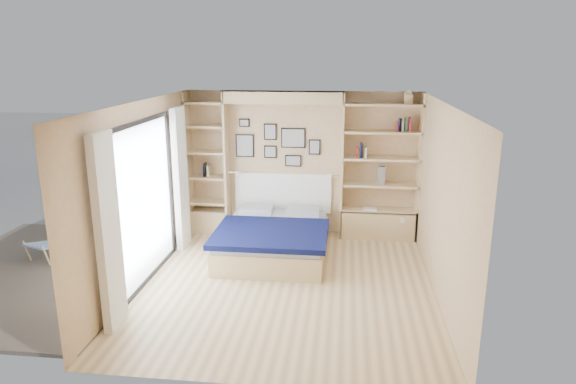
# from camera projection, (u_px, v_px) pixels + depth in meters

# --- Properties ---
(ground) EXTENTS (4.50, 4.50, 0.00)m
(ground) POSITION_uv_depth(u_px,v_px,m) (287.00, 285.00, 7.12)
(ground) COLOR #DCBF88
(ground) RESTS_ON ground
(room_shell) EXTENTS (4.50, 4.50, 4.50)m
(room_shell) POSITION_uv_depth(u_px,v_px,m) (274.00, 183.00, 8.33)
(room_shell) COLOR tan
(room_shell) RESTS_ON ground
(bed) EXTENTS (1.71, 2.19, 1.07)m
(bed) POSITION_uv_depth(u_px,v_px,m) (274.00, 238.00, 8.15)
(bed) COLOR beige
(bed) RESTS_ON ground
(photo_gallery) EXTENTS (1.48, 0.02, 0.82)m
(photo_gallery) POSITION_uv_depth(u_px,v_px,m) (276.00, 143.00, 8.88)
(photo_gallery) COLOR black
(photo_gallery) RESTS_ON ground
(reading_lamps) EXTENTS (1.92, 0.12, 0.15)m
(reading_lamps) POSITION_uv_depth(u_px,v_px,m) (283.00, 175.00, 8.78)
(reading_lamps) COLOR silver
(reading_lamps) RESTS_ON ground
(shelf_decor) EXTENTS (3.54, 0.23, 2.03)m
(shelf_decor) POSITION_uv_depth(u_px,v_px,m) (368.00, 141.00, 8.53)
(shelf_decor) COLOR #A51E1E
(shelf_decor) RESTS_ON ground
(deck) EXTENTS (3.20, 4.00, 0.05)m
(deck) POSITION_uv_depth(u_px,v_px,m) (43.00, 273.00, 7.51)
(deck) COLOR brown
(deck) RESTS_ON ground
(deck_chair) EXTENTS (0.67, 0.85, 0.75)m
(deck_chair) POSITION_uv_depth(u_px,v_px,m) (56.00, 236.00, 8.00)
(deck_chair) COLOR tan
(deck_chair) RESTS_ON ground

